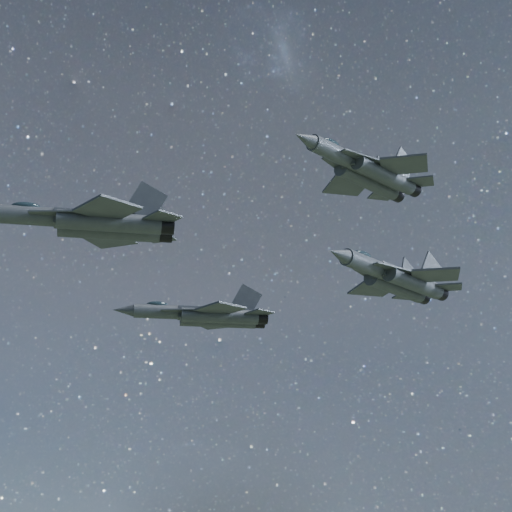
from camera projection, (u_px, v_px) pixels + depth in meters
name	position (u px, v px, depth m)	size (l,w,h in m)	color
jet_lead	(92.00, 222.00, 69.86)	(19.13, 12.87, 4.83)	#2E3339
jet_left	(206.00, 315.00, 94.17)	(19.25, 12.88, 4.87)	#2E3339
jet_right	(367.00, 171.00, 64.78)	(15.32, 10.32, 3.87)	#2E3339
jet_slot	(396.00, 279.00, 83.21)	(19.95, 13.32, 5.06)	#2E3339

